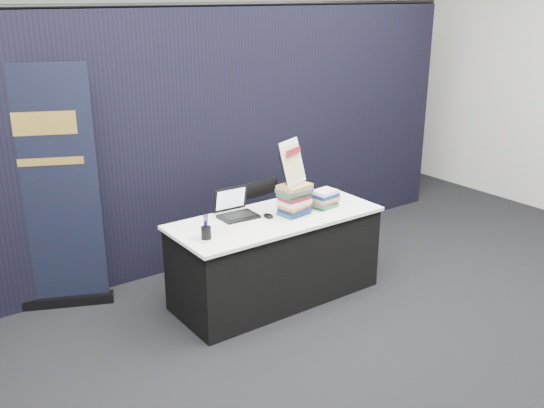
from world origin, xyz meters
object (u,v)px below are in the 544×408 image
(pullup_banner, at_px, (49,206))
(book_stack_short, at_px, (325,199))
(display_table, at_px, (276,257))
(laptop, at_px, (236,210))
(book_stack_tall, at_px, (295,200))
(info_sign, at_px, (293,163))
(stacking_chair, at_px, (270,223))

(pullup_banner, bearing_deg, book_stack_short, -2.05)
(display_table, distance_m, pullup_banner, 1.91)
(display_table, relative_size, book_stack_short, 7.73)
(display_table, xyz_separation_m, pullup_banner, (-1.58, 0.95, 0.52))
(laptop, bearing_deg, book_stack_tall, -28.43)
(book_stack_tall, xyz_separation_m, book_stack_short, (0.33, -0.00, -0.06))
(laptop, height_order, book_stack_short, laptop)
(laptop, height_order, info_sign, info_sign)
(laptop, bearing_deg, info_sign, -25.28)
(book_stack_tall, height_order, info_sign, info_sign)
(pullup_banner, bearing_deg, display_table, -6.89)
(book_stack_tall, distance_m, book_stack_short, 0.33)
(book_stack_short, bearing_deg, stacking_chair, 111.01)
(info_sign, bearing_deg, book_stack_short, -28.36)
(info_sign, relative_size, stacking_chair, 0.44)
(info_sign, distance_m, pullup_banner, 2.01)
(display_table, bearing_deg, book_stack_tall, -21.46)
(book_stack_short, bearing_deg, book_stack_tall, 179.39)
(book_stack_short, distance_m, stacking_chair, 0.66)
(display_table, distance_m, book_stack_short, 0.66)
(display_table, height_order, stacking_chair, stacking_chair)
(display_table, xyz_separation_m, laptop, (-0.27, 0.19, 0.43))
(pullup_banner, xyz_separation_m, stacking_chair, (1.85, -0.48, -0.42))
(book_stack_tall, xyz_separation_m, pullup_banner, (-1.73, 1.01, 0.02))
(info_sign, relative_size, pullup_banner, 0.19)
(info_sign, height_order, stacking_chair, info_sign)
(laptop, relative_size, pullup_banner, 0.16)
(laptop, distance_m, stacking_chair, 0.70)
(info_sign, height_order, pullup_banner, pullup_banner)
(stacking_chair, bearing_deg, laptop, -159.17)
(display_table, relative_size, book_stack_tall, 6.75)
(pullup_banner, distance_m, stacking_chair, 1.96)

